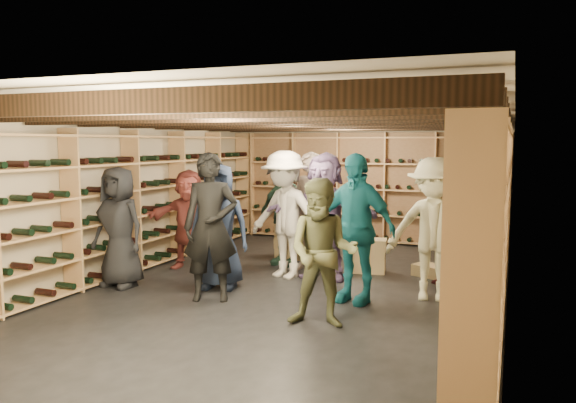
# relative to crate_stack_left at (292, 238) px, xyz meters

# --- Properties ---
(ground) EXTENTS (8.00, 8.00, 0.00)m
(ground) POSITION_rel_crate_stack_left_xyz_m (0.69, -1.82, -0.34)
(ground) COLOR black
(ground) RESTS_ON ground
(walls) EXTENTS (5.52, 8.02, 2.40)m
(walls) POSITION_rel_crate_stack_left_xyz_m (0.69, -1.82, 0.86)
(walls) COLOR tan
(walls) RESTS_ON ground
(ceiling) EXTENTS (5.50, 8.00, 0.01)m
(ceiling) POSITION_rel_crate_stack_left_xyz_m (0.69, -1.82, 2.06)
(ceiling) COLOR beige
(ceiling) RESTS_ON walls
(ceiling_joists) EXTENTS (5.40, 7.12, 0.18)m
(ceiling_joists) POSITION_rel_crate_stack_left_xyz_m (0.69, -1.82, 1.92)
(ceiling_joists) COLOR black
(ceiling_joists) RESTS_ON ground
(wine_rack_left) EXTENTS (0.32, 7.50, 2.15)m
(wine_rack_left) POSITION_rel_crate_stack_left_xyz_m (-1.88, -1.82, 0.74)
(wine_rack_left) COLOR tan
(wine_rack_left) RESTS_ON ground
(wine_rack_right) EXTENTS (0.32, 7.50, 2.15)m
(wine_rack_right) POSITION_rel_crate_stack_left_xyz_m (3.26, -1.82, 0.74)
(wine_rack_right) COLOR tan
(wine_rack_right) RESTS_ON ground
(wine_rack_back) EXTENTS (4.70, 0.30, 2.15)m
(wine_rack_back) POSITION_rel_crate_stack_left_xyz_m (0.69, 2.01, 0.73)
(wine_rack_back) COLOR tan
(wine_rack_back) RESTS_ON ground
(crate_stack_left) EXTENTS (0.51, 0.34, 0.68)m
(crate_stack_left) POSITION_rel_crate_stack_left_xyz_m (0.00, 0.00, 0.00)
(crate_stack_left) COLOR #A28455
(crate_stack_left) RESTS_ON ground
(crate_stack_right) EXTENTS (0.55, 0.41, 0.51)m
(crate_stack_right) POSITION_rel_crate_stack_left_xyz_m (1.47, -0.52, -0.08)
(crate_stack_right) COLOR #A28455
(crate_stack_right) RESTS_ON ground
(crate_loose) EXTENTS (0.59, 0.50, 0.17)m
(crate_loose) POSITION_rel_crate_stack_left_xyz_m (2.40, -0.45, -0.25)
(crate_loose) COLOR #A28455
(crate_loose) RESTS_ON ground
(person_0) EXTENTS (0.83, 0.56, 1.64)m
(person_0) POSITION_rel_crate_stack_left_xyz_m (-1.49, -2.62, 0.48)
(person_0) COLOR black
(person_0) RESTS_ON ground
(person_1) EXTENTS (0.79, 0.67, 1.85)m
(person_1) POSITION_rel_crate_stack_left_xyz_m (0.00, -2.73, 0.58)
(person_1) COLOR black
(person_1) RESTS_ON ground
(person_2) EXTENTS (0.85, 0.71, 1.59)m
(person_2) POSITION_rel_crate_stack_left_xyz_m (1.61, -3.17, 0.46)
(person_2) COLOR brown
(person_2) RESTS_ON ground
(person_3) EXTENTS (1.24, 0.82, 1.78)m
(person_3) POSITION_rel_crate_stack_left_xyz_m (2.56, -1.68, 0.55)
(person_3) COLOR beige
(person_3) RESTS_ON ground
(person_4) EXTENTS (1.16, 0.70, 1.84)m
(person_4) POSITION_rel_crate_stack_left_xyz_m (1.68, -2.13, 0.58)
(person_4) COLOR #197486
(person_4) RESTS_ON ground
(person_5) EXTENTS (1.50, 0.91, 1.55)m
(person_5) POSITION_rel_crate_stack_left_xyz_m (-1.21, -1.29, 0.43)
(person_5) COLOR brown
(person_5) RESTS_ON ground
(person_6) EXTENTS (0.93, 0.72, 1.68)m
(person_6) POSITION_rel_crate_stack_left_xyz_m (-0.19, -2.17, 0.50)
(person_6) COLOR #1B2641
(person_6) RESTS_ON ground
(person_7) EXTENTS (0.72, 0.53, 1.82)m
(person_7) POSITION_rel_crate_stack_left_xyz_m (0.60, -0.74, 0.57)
(person_7) COLOR gray
(person_7) RESTS_ON ground
(person_8) EXTENTS (1.00, 0.88, 1.73)m
(person_8) POSITION_rel_crate_stack_left_xyz_m (2.87, -1.07, 0.53)
(person_8) COLOR #451618
(person_8) RESTS_ON ground
(person_9) EXTENTS (1.35, 1.04, 1.84)m
(person_9) POSITION_rel_crate_stack_left_xyz_m (0.40, -1.29, 0.58)
(person_9) COLOR beige
(person_9) RESTS_ON ground
(person_10) EXTENTS (1.04, 0.68, 1.65)m
(person_10) POSITION_rel_crate_stack_left_xyz_m (0.08, -0.52, 0.48)
(person_10) COLOR #284C3D
(person_10) RESTS_ON ground
(person_11) EXTENTS (1.74, 0.70, 1.83)m
(person_11) POSITION_rel_crate_stack_left_xyz_m (0.96, -1.16, 0.57)
(person_11) COLOR slate
(person_11) RESTS_ON ground
(person_12) EXTENTS (0.81, 0.61, 1.50)m
(person_12) POSITION_rel_crate_stack_left_xyz_m (2.87, -0.52, 0.41)
(person_12) COLOR #36373B
(person_12) RESTS_ON ground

